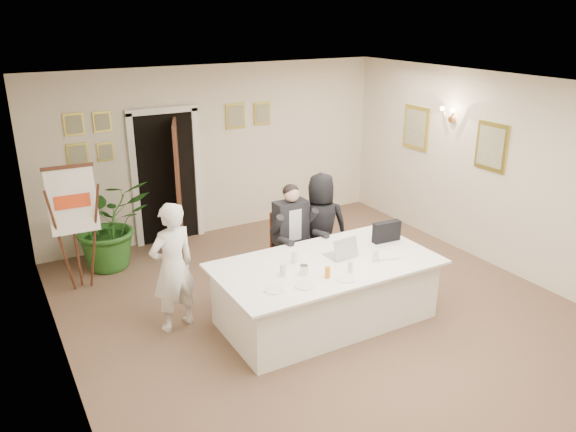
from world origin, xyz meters
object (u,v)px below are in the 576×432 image
(oj_glass, at_px, (328,272))
(laptop, at_px, (340,245))
(seated_man, at_px, (293,235))
(standing_woman, at_px, (321,227))
(steel_jug, at_px, (304,270))
(paper_stack, at_px, (387,256))
(flip_chart, at_px, (76,235))
(standing_man, at_px, (173,267))
(potted_palm, at_px, (108,224))
(conference_table, at_px, (326,291))
(laptop_bag, at_px, (386,232))

(oj_glass, bearing_deg, laptop, 43.10)
(seated_man, relative_size, oj_glass, 11.14)
(standing_woman, bearing_deg, steel_jug, 75.65)
(paper_stack, bearing_deg, flip_chart, 141.02)
(standing_man, height_order, oj_glass, standing_man)
(flip_chart, bearing_deg, standing_man, -63.20)
(standing_man, bearing_deg, potted_palm, -96.93)
(standing_man, height_order, potted_palm, standing_man)
(conference_table, xyz_separation_m, steel_jug, (-0.40, -0.14, 0.44))
(laptop, bearing_deg, potted_palm, 124.15)
(standing_man, height_order, paper_stack, standing_man)
(standing_woman, xyz_separation_m, potted_palm, (-2.50, 1.84, -0.09))
(paper_stack, bearing_deg, standing_man, 157.47)
(oj_glass, bearing_deg, potted_palm, 117.89)
(standing_man, distance_m, oj_glass, 1.80)
(steel_jug, bearing_deg, standing_man, 144.87)
(standing_woman, distance_m, paper_stack, 1.28)
(laptop_bag, relative_size, steel_jug, 3.45)
(potted_palm, bearing_deg, oj_glass, -62.11)
(seated_man, distance_m, standing_woman, 0.44)
(conference_table, xyz_separation_m, flip_chart, (-2.44, 2.31, 0.41))
(laptop, bearing_deg, laptop_bag, 1.50)
(conference_table, xyz_separation_m, potted_palm, (-1.92, 2.87, 0.28))
(oj_glass, bearing_deg, paper_stack, 6.54)
(paper_stack, bearing_deg, steel_jug, 174.87)
(standing_man, bearing_deg, conference_table, 141.67)
(oj_glass, bearing_deg, flip_chart, 129.96)
(laptop_bag, bearing_deg, potted_palm, 141.15)
(standing_woman, xyz_separation_m, laptop, (-0.32, -0.94, 0.15))
(conference_table, xyz_separation_m, standing_man, (-1.65, 0.74, 0.40))
(seated_man, height_order, standing_woman, standing_woman)
(conference_table, xyz_separation_m, seated_man, (0.15, 1.06, 0.33))
(flip_chart, bearing_deg, seated_man, -25.80)
(flip_chart, xyz_separation_m, paper_stack, (3.16, -2.55, -0.01))
(conference_table, relative_size, laptop, 7.40)
(conference_table, bearing_deg, laptop, 20.10)
(flip_chart, relative_size, standing_man, 1.09)
(laptop, xyz_separation_m, laptop_bag, (0.78, 0.07, -0.01))
(flip_chart, relative_size, potted_palm, 1.28)
(paper_stack, height_order, oj_glass, oj_glass)
(flip_chart, height_order, oj_glass, flip_chart)
(laptop, xyz_separation_m, steel_jug, (-0.66, -0.24, -0.08))
(laptop, relative_size, steel_jug, 3.27)
(laptop, distance_m, laptop_bag, 0.78)
(flip_chart, bearing_deg, oj_glass, -50.04)
(laptop_bag, bearing_deg, seated_man, 138.52)
(conference_table, distance_m, steel_jug, 0.61)
(conference_table, distance_m, paper_stack, 0.85)
(flip_chart, distance_m, paper_stack, 4.06)
(flip_chart, xyz_separation_m, standing_woman, (3.02, -1.28, -0.03))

